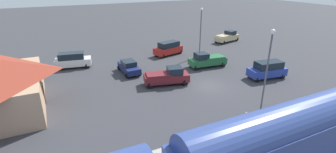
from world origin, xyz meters
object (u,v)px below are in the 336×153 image
(sedan_navy, at_px, (129,67))
(light_pole_lot_center, at_px, (201,27))
(suv_white, at_px, (73,60))
(pickup_green, at_px, (207,60))
(pickup_tan, at_px, (227,37))
(suv_red, at_px, (168,48))
(pickup_maroon, at_px, (167,76))
(suv_blue, at_px, (267,69))
(light_pole_near_platform, at_px, (268,63))
(pedestrian_on_platform, at_px, (245,120))

(sedan_navy, distance_m, light_pole_lot_center, 13.49)
(suv_white, bearing_deg, pickup_green, -114.77)
(suv_white, relative_size, pickup_tan, 0.91)
(suv_white, bearing_deg, pickup_tan, -85.20)
(suv_red, relative_size, suv_white, 1.01)
(suv_red, xyz_separation_m, pickup_green, (-7.71, -2.47, -0.12))
(pickup_maroon, bearing_deg, suv_blue, -106.83)
(light_pole_lot_center, bearing_deg, pickup_tan, -60.27)
(light_pole_near_platform, bearing_deg, suv_white, 35.20)
(suv_red, relative_size, pickup_tan, 0.92)
(pedestrian_on_platform, bearing_deg, pickup_tan, -35.63)
(sedan_navy, bearing_deg, suv_red, -58.45)
(pickup_maroon, bearing_deg, suv_red, -26.45)
(sedan_navy, bearing_deg, light_pole_near_platform, -151.87)
(suv_red, distance_m, light_pole_lot_center, 6.38)
(pickup_green, relative_size, sedan_navy, 1.23)
(suv_blue, bearing_deg, suv_white, 55.77)
(pedestrian_on_platform, height_order, suv_blue, suv_blue)
(suv_blue, bearing_deg, light_pole_near_platform, 130.79)
(suv_blue, height_order, light_pole_near_platform, light_pole_near_platform)
(suv_white, bearing_deg, pedestrian_on_platform, -154.73)
(suv_blue, xyz_separation_m, pickup_tan, (17.53, -7.39, -0.12))
(suv_red, bearing_deg, suv_blue, -154.31)
(pickup_maroon, height_order, pickup_tan, same)
(pedestrian_on_platform, xyz_separation_m, pickup_maroon, (12.05, 1.37, -0.25))
(sedan_navy, height_order, light_pole_near_platform, light_pole_near_platform)
(pickup_tan, bearing_deg, suv_blue, 157.15)
(pickup_maroon, height_order, suv_white, suv_white)
(suv_white, xyz_separation_m, pickup_tan, (2.48, -29.51, -0.12))
(pickup_maroon, height_order, pickup_green, same)
(pickup_maroon, bearing_deg, suv_white, 40.53)
(pickup_green, bearing_deg, sedan_navy, 77.03)
(suv_blue, relative_size, light_pole_near_platform, 0.63)
(suv_blue, bearing_deg, pedestrian_on_platform, 126.68)
(sedan_navy, relative_size, light_pole_near_platform, 0.56)
(light_pole_lot_center, bearing_deg, suv_white, 80.13)
(suv_blue, distance_m, sedan_navy, 18.19)
(light_pole_near_platform, xyz_separation_m, light_pole_lot_center, (17.87, -4.32, -0.17))
(pedestrian_on_platform, xyz_separation_m, suv_blue, (8.28, -11.11, -0.13))
(pickup_maroon, bearing_deg, light_pole_lot_center, -50.63)
(suv_blue, xyz_separation_m, sedan_navy, (9.48, 15.52, -0.27))
(pedestrian_on_platform, xyz_separation_m, pickup_green, (15.24, -6.51, -0.25))
(sedan_navy, xyz_separation_m, pickup_tan, (8.05, -22.91, 0.15))
(sedan_navy, xyz_separation_m, light_pole_lot_center, (2.22, -12.69, 4.00))
(pickup_tan, distance_m, light_pole_lot_center, 12.38)
(pickup_green, distance_m, suv_blue, 8.34)
(suv_red, relative_size, light_pole_lot_center, 0.67)
(pickup_tan, bearing_deg, pedestrian_on_platform, 144.37)
(suv_red, bearing_deg, light_pole_near_platform, 179.74)
(pickup_tan, height_order, light_pole_lot_center, light_pole_lot_center)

